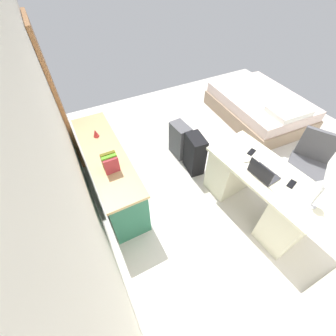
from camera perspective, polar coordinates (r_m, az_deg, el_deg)
ground_plane at (r=3.89m, az=15.25°, el=1.42°), size 5.54×5.54×0.00m
wall_back at (r=2.27m, az=-26.12°, el=7.02°), size 4.02×0.10×2.78m
door_wooden at (r=3.71m, az=-26.47°, el=15.62°), size 0.88×0.05×2.04m
desk at (r=3.10m, az=22.25°, el=-5.36°), size 1.50×0.79×0.76m
office_chair at (r=3.66m, az=31.83°, el=0.28°), size 0.63×0.63×0.94m
credenza at (r=3.20m, az=-14.76°, el=-0.95°), size 1.80×0.48×0.76m
bed at (r=5.01m, az=22.43°, el=14.33°), size 1.98×1.51×0.58m
suitcase_black at (r=3.46m, az=6.86°, el=3.59°), size 0.38×0.26×0.65m
suitcase_spare_grey at (r=3.73m, az=3.07°, el=7.17°), size 0.37×0.24×0.59m
laptop at (r=2.73m, az=23.13°, el=-1.17°), size 0.33×0.25×0.21m
computer_mouse at (r=2.87m, az=19.68°, el=1.94°), size 0.07×0.11×0.03m
cell_phone_near_laptop at (r=2.82m, az=29.21°, el=-3.60°), size 0.10×0.15×0.01m
cell_phone_by_mouse at (r=3.01m, az=20.70°, el=3.88°), size 0.11×0.15×0.01m
desk_lamp at (r=2.57m, az=34.45°, el=-4.01°), size 0.16×0.11×0.34m
book_row at (r=2.62m, az=-14.69°, el=1.44°), size 0.16×0.17×0.23m
figurine_small at (r=3.18m, az=-18.14°, el=8.53°), size 0.08×0.08×0.11m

